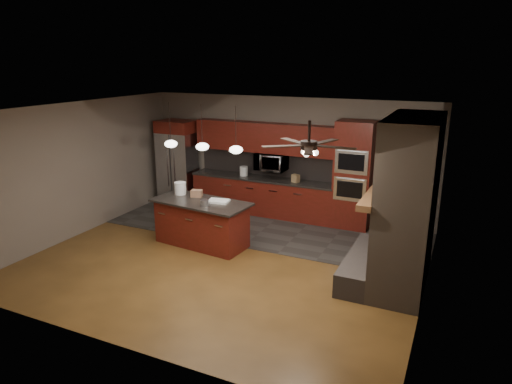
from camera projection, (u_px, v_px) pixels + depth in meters
The scene contains 22 objects.
ground at pixel (227, 259), 8.62m from camera, with size 7.00×7.00×0.00m, color brown.
ceiling at pixel (224, 109), 7.83m from camera, with size 7.00×6.00×0.02m, color white.
back_wall at pixel (286, 157), 10.84m from camera, with size 7.00×0.02×2.80m, color #655B51.
right_wall at pixel (432, 214), 6.81m from camera, with size 0.02×6.00×2.80m, color #655B51.
left_wall at pixel (80, 169), 9.63m from camera, with size 0.02×6.00×2.80m, color #655B51.
slate_tile_patch at pixel (266, 228), 10.18m from camera, with size 7.00×2.40×0.01m, color #312F2C.
fireplace_column at pixel (403, 209), 7.38m from camera, with size 1.30×2.10×2.80m.
back_cabinetry at pixel (263, 178), 10.95m from camera, with size 3.59×0.64×2.20m.
oven_tower at pixel (354, 175), 9.94m from camera, with size 0.80×0.63×2.38m.
microwave at pixel (271, 162), 10.76m from camera, with size 0.73×0.41×0.50m, color silver.
refrigerator at pixel (179, 162), 11.73m from camera, with size 0.93×0.75×2.15m.
kitchen_island at pixel (202, 223), 9.17m from camera, with size 2.06×1.10×0.92m.
white_bucket at pixel (180, 188), 9.48m from camera, with size 0.24×0.24×0.26m, color white.
paint_can at pixel (205, 203), 8.76m from camera, with size 0.17×0.17×0.11m, color #BAB9BF.
paint_tray at pixel (219, 201), 8.98m from camera, with size 0.41×0.28×0.04m, color white.
cardboard_box at pixel (197, 193), 9.32m from camera, with size 0.22×0.16×0.14m, color #8E6349.
counter_bucket at pixel (244, 171), 11.08m from camera, with size 0.20×0.20×0.22m, color silver.
counter_box at pixel (296, 178), 10.49m from camera, with size 0.16×0.13×0.18m, color olive.
pendant_left at pixel (171, 144), 9.34m from camera, with size 0.26×0.26×0.92m.
pendant_center at pixel (202, 146), 9.04m from camera, with size 0.26×0.26×0.92m.
pendant_right at pixel (236, 150), 8.73m from camera, with size 0.26×0.26×0.92m.
ceiling_fan at pixel (309, 145), 6.50m from camera, with size 1.27×1.33×0.41m.
Camera 1 is at (3.81, -6.96, 3.64)m, focal length 32.00 mm.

